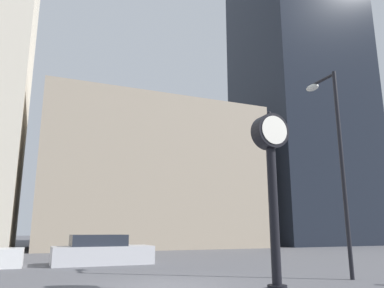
# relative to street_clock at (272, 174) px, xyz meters

# --- Properties ---
(ground_plane) EXTENTS (200.00, 200.00, 0.00)m
(ground_plane) POSITION_rel_street_clock_xyz_m (-2.16, 2.26, -3.10)
(ground_plane) COLOR #515156
(building_storefront_row) EXTENTS (19.88, 12.00, 13.07)m
(building_storefront_row) POSITION_rel_street_clock_xyz_m (3.89, 26.26, 3.43)
(building_storefront_row) COLOR gray
(building_storefront_row) RESTS_ON ground_plane
(building_glass_modern) EXTENTS (13.40, 12.00, 34.62)m
(building_glass_modern) POSITION_rel_street_clock_xyz_m (22.81, 26.26, 14.20)
(building_glass_modern) COLOR black
(building_glass_modern) RESTS_ON ground_plane
(street_clock) EXTENTS (0.98, 0.76, 4.90)m
(street_clock) POSITION_rel_street_clock_xyz_m (0.00, 0.00, 0.00)
(street_clock) COLOR black
(street_clock) RESTS_ON ground_plane
(car_silver) EXTENTS (4.63, 1.85, 1.37)m
(car_silver) POSITION_rel_street_clock_xyz_m (-2.82, 10.08, -2.52)
(car_silver) COLOR #BCBCC1
(car_silver) RESTS_ON ground_plane
(street_lamp_right) EXTENTS (0.36, 1.57, 7.35)m
(street_lamp_right) POSITION_rel_street_clock_xyz_m (3.94, 1.75, 1.68)
(street_lamp_right) COLOR black
(street_lamp_right) RESTS_ON ground_plane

